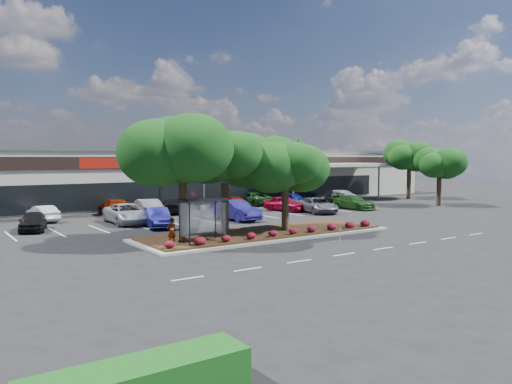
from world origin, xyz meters
TOP-DOWN VIEW (x-y plane):
  - ground at (0.00, 0.00)m, footprint 160.00×160.00m
  - retail_store at (0.06, 33.91)m, footprint 80.40×25.20m
  - landscape_island at (-2.00, 4.00)m, footprint 18.00×6.00m
  - lane_markings at (-0.14, 10.42)m, footprint 33.12×20.06m
  - shrub_row at (-2.00, 1.90)m, footprint 17.00×0.80m
  - bus_shelter at (-7.50, 2.95)m, footprint 2.75×1.55m
  - island_tree_west at (-8.00, 4.50)m, footprint 7.20×7.20m
  - island_tree_mid at (-4.50, 5.20)m, footprint 6.60×6.60m
  - island_tree_east at (-0.50, 3.70)m, footprint 5.80×5.80m
  - hedge_south_west at (-18.00, -13.50)m, footprint 5.00×1.30m
  - tree_east_near at (26.00, 10.00)m, footprint 5.60×5.60m
  - tree_east_far at (31.00, 18.00)m, footprint 6.40×6.40m
  - conifer_north_east at (34.00, 44.00)m, footprint 3.96×3.96m
  - person_waiting at (-9.57, 2.83)m, footprint 0.61×0.43m
  - light_pole at (2.85, 21.28)m, footprint 1.42×0.71m
  - survey_stake at (0.24, -1.00)m, footprint 0.08×0.14m
  - car_0 at (-14.74, 15.21)m, footprint 2.82×4.55m
  - car_1 at (-6.55, 11.81)m, footprint 2.67×4.83m
  - car_2 at (-7.66, 15.24)m, footprint 2.90×5.89m
  - car_4 at (0.71, 12.09)m, footprint 2.15×5.33m
  - car_5 at (8.53, 15.31)m, footprint 2.90×4.74m
  - car_6 at (10.19, 12.38)m, footprint 3.53×5.67m
  - car_7 at (16.93, 15.68)m, footprint 4.15×5.58m
  - car_8 at (15.61, 12.77)m, footprint 2.07×4.94m
  - car_9 at (-13.03, 20.43)m, footprint 2.06×4.27m
  - car_10 at (-6.63, 21.13)m, footprint 2.77×5.59m
  - car_11 at (-4.74, 18.42)m, footprint 2.20×5.17m
  - car_12 at (-1.58, 19.92)m, footprint 3.68×5.11m
  - car_13 at (5.10, 19.12)m, footprint 2.58×4.42m
  - car_14 at (9.30, 22.49)m, footprint 3.34×5.59m
  - car_15 at (12.33, 19.59)m, footprint 2.76×4.70m
  - car_16 at (18.19, 18.21)m, footprint 2.22×5.01m
  - car_17 at (20.54, 20.69)m, footprint 3.00×4.44m

SIDE VIEW (x-z plane):
  - ground at x=0.00m, z-range 0.00..0.00m
  - lane_markings at x=-0.14m, z-range 0.00..0.01m
  - landscape_island at x=-2.00m, z-range -0.01..0.25m
  - hedge_south_west at x=-18.00m, z-range 0.00..0.90m
  - shrub_row at x=-2.00m, z-range 0.26..0.76m
  - survey_stake at x=0.24m, z-range 0.14..1.08m
  - car_9 at x=-13.03m, z-range 0.00..1.35m
  - car_12 at x=-1.58m, z-range 0.00..1.37m
  - car_17 at x=20.54m, z-range 0.00..1.40m
  - car_7 at x=16.93m, z-range 0.00..1.41m
  - car_13 at x=5.10m, z-range 0.00..1.41m
  - car_8 at x=15.61m, z-range 0.00..1.42m
  - car_0 at x=-14.74m, z-range 0.00..1.45m
  - car_14 at x=9.30m, z-range 0.00..1.46m
  - car_6 at x=10.19m, z-range 0.00..1.46m
  - car_15 at x=12.33m, z-range 0.00..1.50m
  - car_5 at x=8.53m, z-range 0.00..1.51m
  - car_1 at x=-6.55m, z-range 0.00..1.51m
  - car_10 at x=-6.63m, z-range 0.00..1.56m
  - car_16 at x=18.19m, z-range 0.00..1.60m
  - car_2 at x=-7.66m, z-range 0.00..1.61m
  - car_11 at x=-4.74m, z-range 0.00..1.66m
  - car_4 at x=0.71m, z-range 0.00..1.72m
  - person_waiting at x=-9.57m, z-range 0.26..1.85m
  - bus_shelter at x=-7.50m, z-range 1.01..3.60m
  - retail_store at x=0.06m, z-range 0.03..6.28m
  - tree_east_near at x=26.00m, z-range 0.00..6.51m
  - island_tree_east at x=-0.50m, z-range 0.26..6.76m
  - tree_east_far at x=31.00m, z-range 0.00..7.62m
  - island_tree_mid at x=-4.50m, z-range 0.26..7.58m
  - light_pole at x=2.85m, z-range -0.54..8.50m
  - island_tree_west at x=-8.00m, z-range 0.26..8.15m
  - conifer_north_east at x=34.00m, z-range 0.00..9.00m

